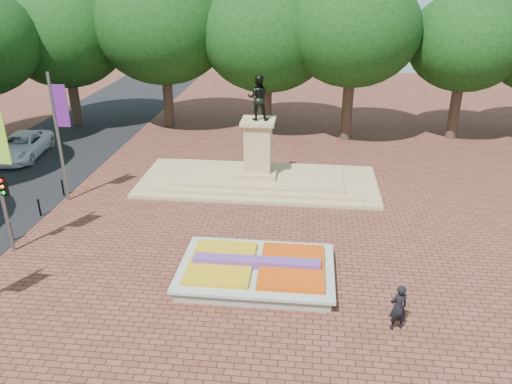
{
  "coord_description": "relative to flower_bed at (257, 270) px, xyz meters",
  "views": [
    {
      "loc": [
        2.89,
        -19.28,
        11.61
      ],
      "look_at": [
        0.57,
        1.77,
        2.2
      ],
      "focal_mm": 35.0,
      "sensor_mm": 36.0,
      "label": 1
    }
  ],
  "objects": [
    {
      "name": "ground",
      "position": [
        -1.03,
        2.0,
        -0.38
      ],
      "size": [
        90.0,
        90.0,
        0.0
      ],
      "primitive_type": "plane",
      "color": "brown",
      "rests_on": "ground"
    },
    {
      "name": "flower_bed",
      "position": [
        0.0,
        0.0,
        0.0
      ],
      "size": [
        6.3,
        4.3,
        0.91
      ],
      "color": "gray",
      "rests_on": "ground"
    },
    {
      "name": "monument",
      "position": [
        -1.03,
        10.0,
        0.5
      ],
      "size": [
        14.0,
        6.0,
        6.4
      ],
      "color": "tan",
      "rests_on": "ground"
    },
    {
      "name": "tree_row_back",
      "position": [
        1.31,
        20.0,
        6.29
      ],
      "size": [
        44.8,
        8.8,
        10.43
      ],
      "color": "#382B1E",
      "rests_on": "ground"
    },
    {
      "name": "van",
      "position": [
        -17.41,
        12.81,
        0.42
      ],
      "size": [
        3.32,
        5.99,
        1.59
      ],
      "primitive_type": "imported",
      "rotation": [
        0.0,
        0.0,
        0.12
      ],
      "color": "white",
      "rests_on": "ground"
    },
    {
      "name": "pedestrian",
      "position": [
        5.23,
        -2.6,
        0.51
      ],
      "size": [
        0.75,
        0.61,
        1.78
      ],
      "primitive_type": "imported",
      "rotation": [
        0.0,
        0.0,
        3.46
      ],
      "color": "black",
      "rests_on": "ground"
    }
  ]
}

